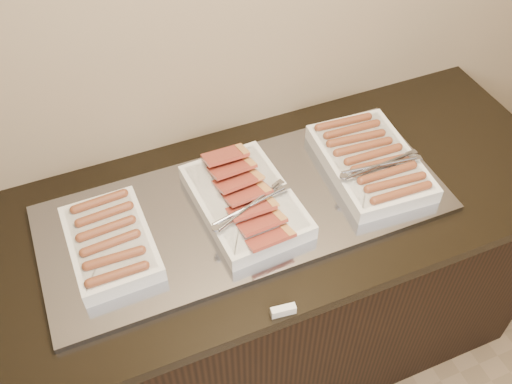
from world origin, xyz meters
TOP-DOWN VIEW (x-y plane):
  - counter at (0.00, 2.13)m, footprint 2.06×0.76m
  - warming_tray at (-0.01, 2.13)m, footprint 1.20×0.50m
  - dish_left at (-0.41, 2.13)m, footprint 0.22×0.33m
  - dish_center at (-0.01, 2.13)m, footprint 0.29×0.42m
  - dish_right at (0.41, 2.13)m, footprint 0.29×0.42m
  - label_holder at (-0.05, 1.77)m, footprint 0.07×0.03m

SIDE VIEW (x-z plane):
  - counter at x=0.00m, z-range 0.00..0.90m
  - warming_tray at x=-0.01m, z-range 0.90..0.92m
  - label_holder at x=-0.05m, z-range 0.90..0.93m
  - dish_left at x=-0.41m, z-range 0.91..0.98m
  - dish_center at x=-0.01m, z-range 0.91..1.00m
  - dish_right at x=0.41m, z-range 0.91..0.99m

